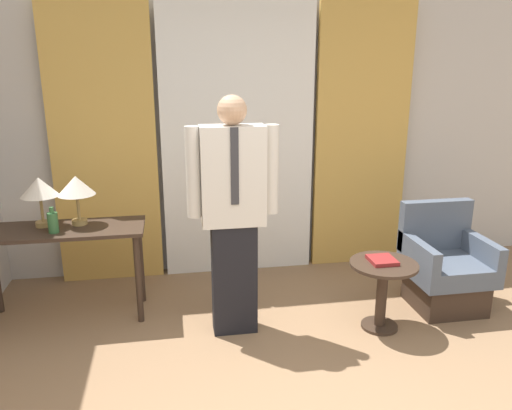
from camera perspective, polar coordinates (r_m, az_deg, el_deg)
wall_back at (r=4.88m, az=-2.26°, el=8.09°), size 10.00×0.06×2.70m
curtain_sheer_center at (r=4.77m, az=-2.04°, el=7.16°), size 1.44×0.06×2.58m
curtain_drape_left at (r=4.76m, az=-16.98°, el=6.45°), size 0.94×0.06×2.58m
curtain_drape_right at (r=5.08m, az=11.96°, el=7.38°), size 0.94×0.06×2.58m
desk at (r=4.25m, az=-21.31°, el=-4.07°), size 1.29×0.49×0.77m
table_lamp_left at (r=4.24m, az=-23.53°, el=1.72°), size 0.29×0.29×0.40m
table_lamp_right at (r=4.18m, az=-19.86°, el=1.92°), size 0.29×0.29×0.40m
bottle_near_edge at (r=4.10m, az=-22.19°, el=-1.82°), size 0.08×0.08×0.20m
person at (r=3.66m, az=-2.61°, el=-0.50°), size 0.67×0.22×1.81m
armchair at (r=4.56m, az=20.74°, el=-6.94°), size 0.64×0.62×0.88m
side_table at (r=4.03m, az=14.24°, el=-8.75°), size 0.52×0.52×0.55m
book at (r=3.97m, az=14.23°, el=-6.13°), size 0.20×0.21×0.03m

